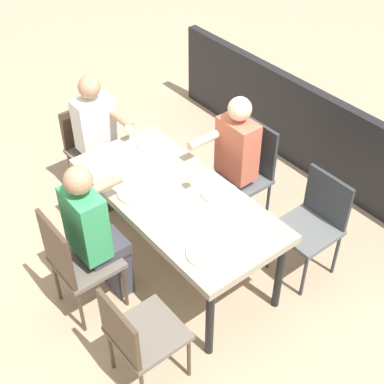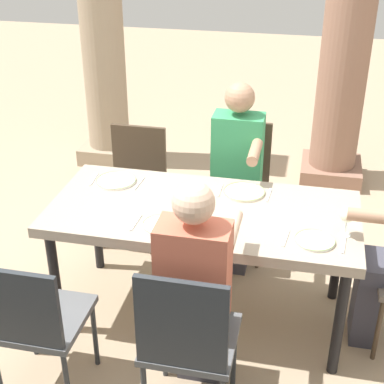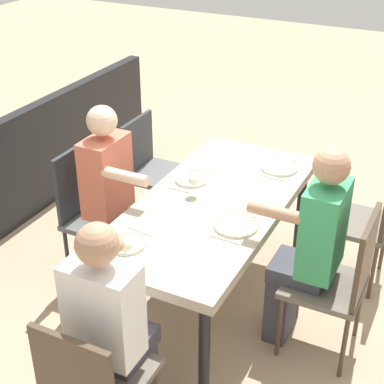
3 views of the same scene
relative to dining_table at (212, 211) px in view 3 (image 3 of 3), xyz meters
name	(u,v)px [view 3 (image 3 of 3)]	position (x,y,z in m)	size (l,w,h in m)	color
ground_plane	(211,300)	(0.00, 0.00, -0.70)	(16.00, 16.00, 0.00)	tan
dining_table	(212,211)	(0.00, 0.00, 0.00)	(1.79, 0.84, 0.77)	tan
chair_west_north	(368,218)	(-0.69, 0.83, -0.20)	(0.44, 0.44, 0.85)	#6A6158
chair_west_south	(152,166)	(-0.69, -0.84, -0.18)	(0.44, 0.44, 0.89)	#5B5E61
chair_mid_north	(341,277)	(0.10, 0.84, -0.16)	(0.44, 0.44, 0.95)	#6A6158
chair_mid_south	(93,207)	(0.10, -0.84, -0.15)	(0.44, 0.44, 0.96)	#5B5E61
chair_head_east	(92,379)	(1.31, 0.00, -0.20)	(0.44, 0.44, 0.85)	#6A6158
diner_woman_green	(113,323)	(1.12, 0.00, -0.03)	(0.49, 0.35, 1.26)	#3F3F4C
diner_man_white	(310,245)	(0.10, 0.65, 0.00)	(0.35, 0.49, 1.31)	#3F3F4C
diner_guest_third	(116,196)	(0.10, -0.65, -0.01)	(0.35, 0.49, 1.30)	#3F3F4C
plate_0	(279,168)	(-0.61, 0.22, 0.08)	(0.26, 0.26, 0.02)	white
fork_0	(286,160)	(-0.76, 0.22, 0.07)	(0.02, 0.17, 0.01)	silver
spoon_0	(272,177)	(-0.46, 0.22, 0.07)	(0.02, 0.17, 0.01)	silver
plate_1	(191,179)	(-0.19, -0.24, 0.08)	(0.22, 0.22, 0.02)	white
wine_glass_1	(194,181)	(-0.02, -0.14, 0.17)	(0.07, 0.07, 0.14)	white
fork_1	(201,171)	(-0.34, -0.24, 0.07)	(0.02, 0.17, 0.01)	silver
spoon_1	(181,190)	(-0.04, -0.24, 0.07)	(0.02, 0.17, 0.01)	silver
plate_2	(236,226)	(0.21, 0.24, 0.08)	(0.25, 0.25, 0.02)	silver
fork_2	(246,214)	(0.06, 0.24, 0.07)	(0.02, 0.17, 0.01)	silver
spoon_2	(225,239)	(0.36, 0.24, 0.07)	(0.02, 0.17, 0.01)	silver
plate_3	(126,244)	(0.64, -0.22, 0.08)	(0.22, 0.22, 0.02)	white
wine_glass_3	(125,245)	(0.80, -0.12, 0.19)	(0.08, 0.08, 0.17)	white
fork_3	(140,231)	(0.49, -0.22, 0.07)	(0.02, 0.17, 0.01)	silver
spoon_3	(111,259)	(0.79, -0.22, 0.07)	(0.02, 0.17, 0.01)	silver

